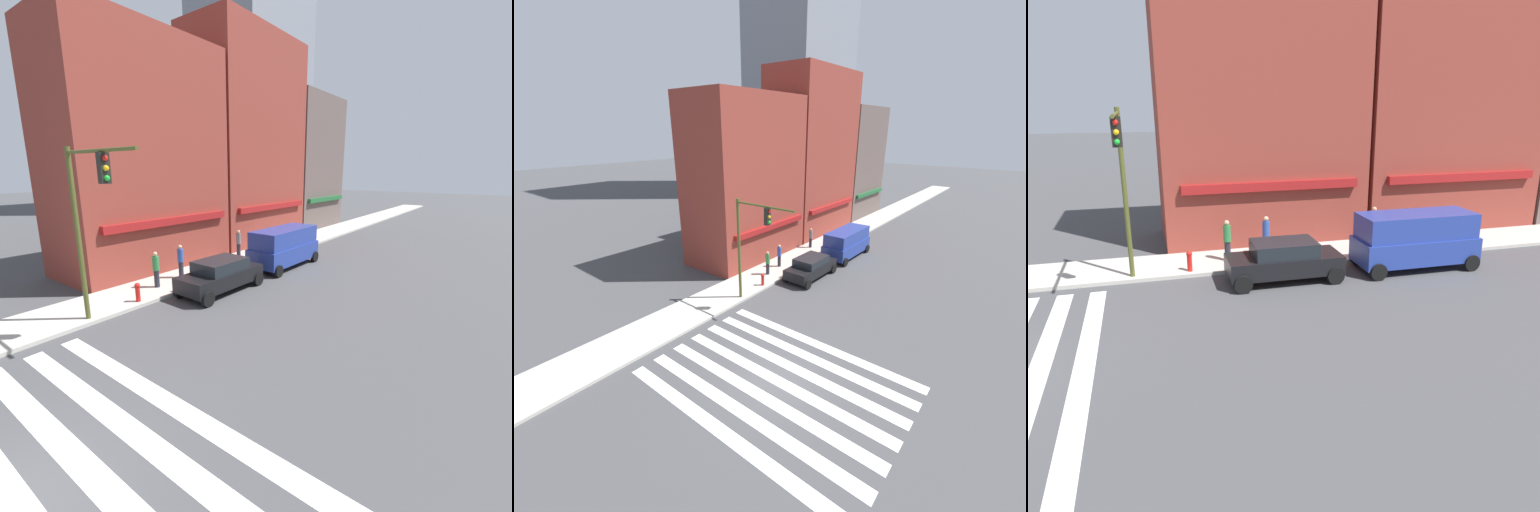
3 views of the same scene
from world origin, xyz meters
The scene contains 8 objects.
storefront_row centered at (20.05, 11.50, 6.88)m, with size 27.90×5.30×15.43m.
traffic_signal centered at (4.60, 5.51, 4.37)m, with size 0.32×4.12×6.49m.
sedan_black centered at (10.26, 4.70, 0.84)m, with size 4.43×2.02×1.59m.
van_blue centered at (15.89, 4.70, 1.29)m, with size 5.02×2.22×2.34m.
pedestrian_green_top centered at (8.51, 7.32, 1.07)m, with size 0.32×0.32×1.77m.
pedestrian_blue_shirt centered at (10.27, 7.58, 1.07)m, with size 0.32×0.32×1.77m.
pedestrian_grey_coat centered at (15.66, 8.10, 1.07)m, with size 0.32×0.32×1.77m.
fire_hydrant centered at (6.81, 6.40, 0.61)m, with size 0.24×0.24×0.84m.
Camera 3 is at (5.26, -12.85, 6.77)m, focal length 35.00 mm.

